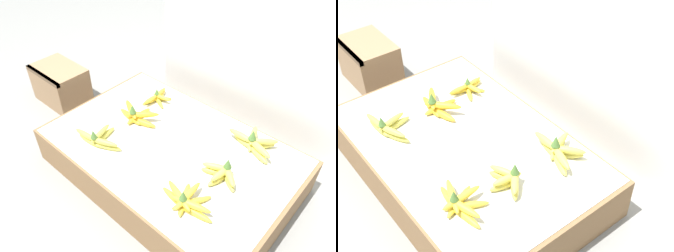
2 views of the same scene
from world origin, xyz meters
TOP-DOWN VIEW (x-y plane):
  - ground_plane at (0.00, 0.00)m, footprint 10.00×10.00m
  - display_platform at (0.00, 0.00)m, footprint 1.18×0.76m
  - back_vendor_table at (0.11, 0.82)m, footprint 1.30×0.52m
  - wooden_crate at (-0.95, 0.01)m, footprint 0.34×0.23m
  - banana_bunch_front_left at (-0.26, -0.22)m, footprint 0.26×0.17m
  - banana_bunch_front_midleft at (0.28, -0.22)m, footprint 0.25×0.17m
  - banana_bunch_middle_left at (-0.26, 0.02)m, footprint 0.25×0.17m
  - banana_bunch_middle_midleft at (0.30, -0.01)m, footprint 0.19×0.14m
  - banana_bunch_back_left at (-0.29, 0.22)m, footprint 0.13×0.19m
  - banana_bunch_back_midleft at (0.30, 0.24)m, footprint 0.25×0.17m

SIDE VIEW (x-z plane):
  - ground_plane at x=0.00m, z-range 0.00..0.00m
  - display_platform at x=0.00m, z-range 0.00..0.20m
  - wooden_crate at x=-0.95m, z-range 0.00..0.24m
  - banana_bunch_back_left at x=-0.29m, z-range 0.18..0.26m
  - banana_bunch_front_midleft at x=0.28m, z-range 0.18..0.28m
  - banana_bunch_front_left at x=-0.26m, z-range 0.18..0.28m
  - banana_bunch_middle_left at x=-0.26m, z-range 0.18..0.29m
  - banana_bunch_middle_midleft at x=0.30m, z-range 0.18..0.29m
  - banana_bunch_back_midleft at x=0.30m, z-range 0.18..0.29m
  - back_vendor_table at x=0.11m, z-range 0.00..0.79m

